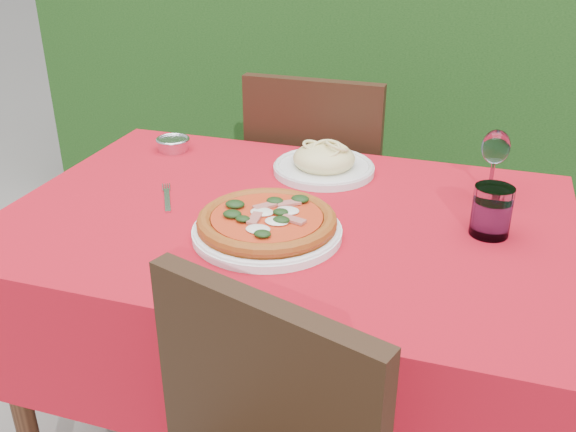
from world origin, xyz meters
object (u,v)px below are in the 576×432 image
(water_glass, at_px, (491,213))
(fork, at_px, (167,200))
(pizza_plate, at_px, (267,224))
(steel_ramekin, at_px, (173,145))
(chair_far, at_px, (320,192))
(wine_glass, at_px, (495,150))
(pasta_plate, at_px, (324,163))

(water_glass, bearing_deg, fork, -175.27)
(pizza_plate, bearing_deg, fork, 162.14)
(steel_ramekin, bearing_deg, chair_far, 41.95)
(water_glass, height_order, wine_glass, wine_glass)
(pizza_plate, height_order, fork, pizza_plate)
(pizza_plate, height_order, steel_ramekin, pizza_plate)
(water_glass, relative_size, wine_glass, 0.67)
(steel_ramekin, bearing_deg, pasta_plate, -3.62)
(chair_far, bearing_deg, water_glass, 132.78)
(chair_far, distance_m, steel_ramekin, 0.52)
(pasta_plate, distance_m, water_glass, 0.48)
(water_glass, distance_m, wine_glass, 0.23)
(pizza_plate, distance_m, wine_glass, 0.58)
(fork, bearing_deg, wine_glass, -8.19)
(pasta_plate, relative_size, fork, 1.49)
(chair_far, xyz_separation_m, wine_glass, (0.52, -0.35, 0.33))
(fork, bearing_deg, steel_ramekin, 85.37)
(pizza_plate, xyz_separation_m, fork, (-0.28, 0.09, -0.02))
(pizza_plate, xyz_separation_m, water_glass, (0.44, 0.15, 0.02))
(pasta_plate, distance_m, wine_glass, 0.42)
(water_glass, relative_size, fork, 0.62)
(wine_glass, bearing_deg, fork, -159.03)
(pasta_plate, relative_size, water_glass, 2.42)
(pizza_plate, distance_m, fork, 0.30)
(pizza_plate, relative_size, pasta_plate, 1.45)
(steel_ramekin, bearing_deg, water_glass, -16.39)
(chair_far, height_order, water_glass, chair_far)
(pasta_plate, bearing_deg, pizza_plate, -93.37)
(pasta_plate, relative_size, wine_glass, 1.62)
(fork, bearing_deg, pizza_plate, -47.01)
(chair_far, xyz_separation_m, water_glass, (0.52, -0.57, 0.27))
(chair_far, relative_size, fork, 5.28)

